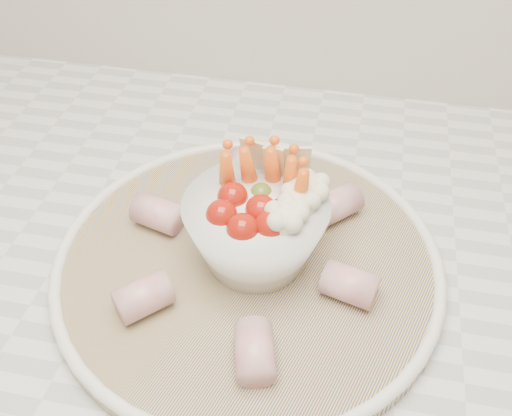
# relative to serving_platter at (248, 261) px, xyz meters

# --- Properties ---
(serving_platter) EXTENTS (0.48, 0.48, 0.02)m
(serving_platter) POSITION_rel_serving_platter_xyz_m (0.00, 0.00, 0.00)
(serving_platter) COLOR navy
(serving_platter) RESTS_ON kitchen_counter
(veggie_bowl) EXTENTS (0.14, 0.14, 0.11)m
(veggie_bowl) POSITION_rel_serving_platter_xyz_m (0.01, 0.00, 0.05)
(veggie_bowl) COLOR white
(veggie_bowl) RESTS_ON serving_platter
(cured_meat_rolls) EXTENTS (0.26, 0.28, 0.03)m
(cured_meat_rolls) POSITION_rel_serving_platter_xyz_m (-0.00, -0.00, 0.02)
(cured_meat_rolls) COLOR #B65363
(cured_meat_rolls) RESTS_ON serving_platter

